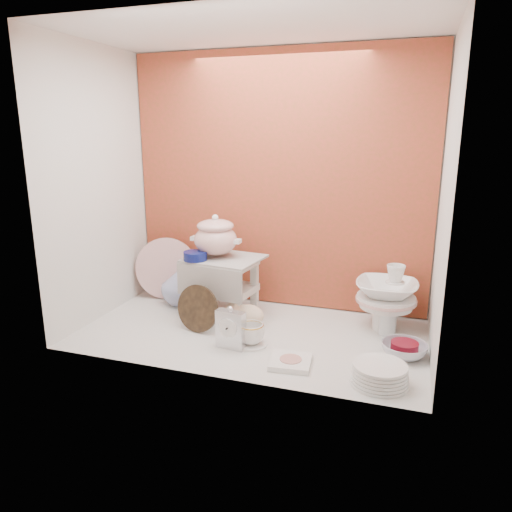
# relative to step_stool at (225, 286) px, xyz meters

# --- Properties ---
(ground) EXTENTS (1.80, 1.80, 0.00)m
(ground) POSITION_rel_step_stool_xyz_m (0.23, -0.20, -0.17)
(ground) COLOR silver
(ground) RESTS_ON ground
(niche_shell) EXTENTS (1.86, 1.03, 1.53)m
(niche_shell) POSITION_rel_step_stool_xyz_m (0.23, -0.02, 0.76)
(niche_shell) COLOR #B1382C
(niche_shell) RESTS_ON ground
(step_stool) EXTENTS (0.45, 0.40, 0.35)m
(step_stool) POSITION_rel_step_stool_xyz_m (0.00, 0.00, 0.00)
(step_stool) COLOR silver
(step_stool) RESTS_ON ground
(soup_tureen) EXTENTS (0.34, 0.34, 0.24)m
(soup_tureen) POSITION_rel_step_stool_xyz_m (-0.05, 0.01, 0.30)
(soup_tureen) COLOR white
(soup_tureen) RESTS_ON step_stool
(cobalt_bowl) EXTENTS (0.18, 0.18, 0.05)m
(cobalt_bowl) POSITION_rel_step_stool_xyz_m (-0.13, -0.10, 0.20)
(cobalt_bowl) COLOR #0B1355
(cobalt_bowl) RESTS_ON step_stool
(floral_platter) EXTENTS (0.39, 0.19, 0.39)m
(floral_platter) POSITION_rel_step_stool_xyz_m (-0.46, 0.16, 0.02)
(floral_platter) COLOR white
(floral_platter) RESTS_ON ground
(blue_white_vase) EXTENTS (0.26, 0.26, 0.26)m
(blue_white_vase) POSITION_rel_step_stool_xyz_m (-0.32, 0.08, -0.05)
(blue_white_vase) COLOR white
(blue_white_vase) RESTS_ON ground
(lacquer_tray) EXTENTS (0.26, 0.11, 0.26)m
(lacquer_tray) POSITION_rel_step_stool_xyz_m (-0.05, -0.27, -0.05)
(lacquer_tray) COLOR black
(lacquer_tray) RESTS_ON ground
(mantel_clock) EXTENTS (0.15, 0.07, 0.21)m
(mantel_clock) POSITION_rel_step_stool_xyz_m (0.19, -0.41, -0.07)
(mantel_clock) COLOR silver
(mantel_clock) RESTS_ON ground
(plush_pig) EXTENTS (0.23, 0.16, 0.13)m
(plush_pig) POSITION_rel_step_stool_xyz_m (0.19, -0.12, -0.11)
(plush_pig) COLOR beige
(plush_pig) RESTS_ON ground
(teacup_saucer) EXTENTS (0.21, 0.21, 0.01)m
(teacup_saucer) POSITION_rel_step_stool_xyz_m (0.28, -0.34, -0.17)
(teacup_saucer) COLOR white
(teacup_saucer) RESTS_ON ground
(gold_rim_teacup) EXTENTS (0.15, 0.15, 0.10)m
(gold_rim_teacup) POSITION_rel_step_stool_xyz_m (0.28, -0.34, -0.11)
(gold_rim_teacup) COLOR white
(gold_rim_teacup) RESTS_ON teacup_saucer
(lattice_dish) EXTENTS (0.20, 0.20, 0.03)m
(lattice_dish) POSITION_rel_step_stool_xyz_m (0.52, -0.48, -0.16)
(lattice_dish) COLOR white
(lattice_dish) RESTS_ON ground
(dinner_plate_stack) EXTENTS (0.33, 0.33, 0.09)m
(dinner_plate_stack) POSITION_rel_step_stool_xyz_m (0.92, -0.53, -0.13)
(dinner_plate_stack) COLOR white
(dinner_plate_stack) RESTS_ON ground
(crystal_bowl) EXTENTS (0.28, 0.28, 0.07)m
(crystal_bowl) POSITION_rel_step_stool_xyz_m (1.01, -0.23, -0.14)
(crystal_bowl) COLOR silver
(crystal_bowl) RESTS_ON ground
(clear_glass_vase) EXTENTS (0.12, 0.12, 0.18)m
(clear_glass_vase) POSITION_rel_step_stool_xyz_m (0.92, 0.02, -0.08)
(clear_glass_vase) COLOR silver
(clear_glass_vase) RESTS_ON ground
(porcelain_tower) EXTENTS (0.33, 0.33, 0.37)m
(porcelain_tower) POSITION_rel_step_stool_xyz_m (0.90, 0.07, 0.01)
(porcelain_tower) COLOR white
(porcelain_tower) RESTS_ON ground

